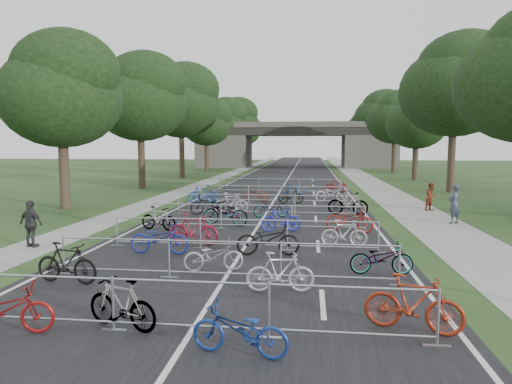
# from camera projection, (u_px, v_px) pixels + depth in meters

# --- Properties ---
(ground) EXTENTS (200.00, 200.00, 0.00)m
(ground) POSITION_uv_depth(u_px,v_px,m) (190.00, 334.00, 8.81)
(ground) COLOR #23401B
(ground) RESTS_ON ground
(road) EXTENTS (11.00, 140.00, 0.01)m
(road) POSITION_uv_depth(u_px,v_px,m) (292.00, 173.00, 58.20)
(road) COLOR black
(road) RESTS_ON ground
(sidewalk_right) EXTENTS (3.00, 140.00, 0.01)m
(sidewalk_right) POSITION_uv_depth(u_px,v_px,m) (355.00, 173.00, 57.27)
(sidewalk_right) COLOR gray
(sidewalk_right) RESTS_ON ground
(sidewalk_left) EXTENTS (2.00, 140.00, 0.01)m
(sidewalk_left) POSITION_uv_depth(u_px,v_px,m) (234.00, 172.00, 59.07)
(sidewalk_left) COLOR gray
(sidewalk_left) RESTS_ON ground
(lane_markings) EXTENTS (0.12, 140.00, 0.00)m
(lane_markings) POSITION_uv_depth(u_px,v_px,m) (292.00, 173.00, 58.20)
(lane_markings) COLOR silver
(lane_markings) RESTS_ON ground
(overpass_bridge) EXTENTS (31.00, 8.00, 7.05)m
(overpass_bridge) POSITION_uv_depth(u_px,v_px,m) (295.00, 145.00, 72.64)
(overpass_bridge) COLOR #4D4944
(overpass_bridge) RESTS_ON ground
(tree_left_0) EXTENTS (6.72, 6.72, 10.25)m
(tree_left_0) POSITION_uv_depth(u_px,v_px,m) (62.00, 93.00, 25.18)
(tree_left_0) COLOR #33261C
(tree_left_0) RESTS_ON ground
(tree_left_1) EXTENTS (7.56, 7.56, 11.53)m
(tree_left_1) POSITION_uv_depth(u_px,v_px,m) (141.00, 99.00, 36.95)
(tree_left_1) COLOR #33261C
(tree_left_1) RESTS_ON ground
(tree_right_1) EXTENTS (8.18, 8.18, 12.47)m
(tree_right_1) POSITION_uv_depth(u_px,v_px,m) (456.00, 87.00, 34.05)
(tree_right_1) COLOR #33261C
(tree_right_1) RESTS_ON ground
(tree_left_2) EXTENTS (8.40, 8.40, 12.81)m
(tree_left_2) POSITION_uv_depth(u_px,v_px,m) (182.00, 102.00, 48.72)
(tree_left_2) COLOR #33261C
(tree_left_2) RESTS_ON ground
(tree_right_2) EXTENTS (6.16, 6.16, 9.39)m
(tree_right_2) POSITION_uv_depth(u_px,v_px,m) (418.00, 121.00, 46.11)
(tree_right_2) COLOR #33261C
(tree_right_2) RESTS_ON ground
(tree_left_3) EXTENTS (6.72, 6.72, 10.25)m
(tree_left_3) POSITION_uv_depth(u_px,v_px,m) (207.00, 123.00, 60.74)
(tree_left_3) COLOR #33261C
(tree_left_3) RESTS_ON ground
(tree_right_3) EXTENTS (7.17, 7.17, 10.93)m
(tree_right_3) POSITION_uv_depth(u_px,v_px,m) (396.00, 118.00, 57.86)
(tree_right_3) COLOR #33261C
(tree_right_3) RESTS_ON ground
(tree_left_4) EXTENTS (7.56, 7.56, 11.53)m
(tree_left_4) POSITION_uv_depth(u_px,v_px,m) (224.00, 121.00, 72.51)
(tree_left_4) COLOR #33261C
(tree_left_4) RESTS_ON ground
(tree_right_4) EXTENTS (8.18, 8.18, 12.47)m
(tree_right_4) POSITION_uv_depth(u_px,v_px,m) (381.00, 116.00, 69.61)
(tree_right_4) COLOR #33261C
(tree_right_4) RESTS_ON ground
(tree_left_5) EXTENTS (8.40, 8.40, 12.81)m
(tree_left_5) POSITION_uv_depth(u_px,v_px,m) (236.00, 120.00, 84.28)
(tree_left_5) COLOR #33261C
(tree_left_5) RESTS_ON ground
(tree_right_5) EXTENTS (6.16, 6.16, 9.39)m
(tree_right_5) POSITION_uv_depth(u_px,v_px,m) (371.00, 131.00, 81.67)
(tree_right_5) COLOR #33261C
(tree_right_5) RESTS_ON ground
(tree_left_6) EXTENTS (6.72, 6.72, 10.25)m
(tree_left_6) POSITION_uv_depth(u_px,v_px,m) (245.00, 131.00, 96.30)
(tree_left_6) COLOR #33261C
(tree_left_6) RESTS_ON ground
(tree_right_6) EXTENTS (7.17, 7.17, 10.93)m
(tree_right_6) POSITION_uv_depth(u_px,v_px,m) (363.00, 128.00, 93.42)
(tree_right_6) COLOR #33261C
(tree_right_6) RESTS_ON ground
(barrier_row_0) EXTENTS (9.70, 0.08, 1.10)m
(barrier_row_0) POSITION_uv_depth(u_px,v_px,m) (189.00, 307.00, 8.75)
(barrier_row_0) COLOR #A4A7AC
(barrier_row_0) RESTS_ON ground
(barrier_row_1) EXTENTS (9.70, 0.08, 1.10)m
(barrier_row_1) POSITION_uv_depth(u_px,v_px,m) (224.00, 260.00, 12.31)
(barrier_row_1) COLOR #A4A7AC
(barrier_row_1) RESTS_ON ground
(barrier_row_2) EXTENTS (9.70, 0.08, 1.10)m
(barrier_row_2) POSITION_uv_depth(u_px,v_px,m) (243.00, 234.00, 15.86)
(barrier_row_2) COLOR #A4A7AC
(barrier_row_2) RESTS_ON ground
(barrier_row_3) EXTENTS (9.70, 0.08, 1.10)m
(barrier_row_3) POSITION_uv_depth(u_px,v_px,m) (256.00, 217.00, 19.62)
(barrier_row_3) COLOR #A4A7AC
(barrier_row_3) RESTS_ON ground
(barrier_row_4) EXTENTS (9.70, 0.08, 1.10)m
(barrier_row_4) POSITION_uv_depth(u_px,v_px,m) (265.00, 205.00, 23.57)
(barrier_row_4) COLOR #A4A7AC
(barrier_row_4) RESTS_ON ground
(barrier_row_5) EXTENTS (9.70, 0.08, 1.10)m
(barrier_row_5) POSITION_uv_depth(u_px,v_px,m) (273.00, 194.00, 28.51)
(barrier_row_5) COLOR #A4A7AC
(barrier_row_5) RESTS_ON ground
(barrier_row_6) EXTENTS (9.70, 0.08, 1.10)m
(barrier_row_6) POSITION_uv_depth(u_px,v_px,m) (279.00, 186.00, 34.43)
(barrier_row_6) COLOR #A4A7AC
(barrier_row_6) RESTS_ON ground
(bike_0) EXTENTS (2.00, 1.09, 1.00)m
(bike_0) POSITION_uv_depth(u_px,v_px,m) (3.00, 310.00, 8.74)
(bike_0) COLOR maroon
(bike_0) RESTS_ON ground
(bike_1) EXTENTS (1.76, 1.02, 1.02)m
(bike_1) POSITION_uv_depth(u_px,v_px,m) (122.00, 304.00, 9.01)
(bike_1) COLOR #A4A7AC
(bike_1) RESTS_ON ground
(bike_2) EXTENTS (1.83, 0.90, 0.92)m
(bike_2) POSITION_uv_depth(u_px,v_px,m) (239.00, 331.00, 7.85)
(bike_2) COLOR navy
(bike_2) RESTS_ON ground
(bike_3) EXTENTS (1.97, 1.08, 1.14)m
(bike_3) POSITION_uv_depth(u_px,v_px,m) (413.00, 304.00, 8.85)
(bike_3) COLOR maroon
(bike_3) RESTS_ON ground
(bike_4) EXTENTS (1.86, 0.77, 1.09)m
(bike_4) POSITION_uv_depth(u_px,v_px,m) (67.00, 263.00, 11.98)
(bike_4) COLOR black
(bike_4) RESTS_ON ground
(bike_5) EXTENTS (1.81, 0.99, 0.90)m
(bike_5) POSITION_uv_depth(u_px,v_px,m) (214.00, 256.00, 13.13)
(bike_5) COLOR #93939A
(bike_5) RESTS_ON ground
(bike_6) EXTENTS (1.74, 0.66, 1.02)m
(bike_6) POSITION_uv_depth(u_px,v_px,m) (280.00, 273.00, 11.23)
(bike_6) COLOR #A5A5AD
(bike_6) RESTS_ON ground
(bike_7) EXTENTS (1.79, 0.71, 0.92)m
(bike_7) POSITION_uv_depth(u_px,v_px,m) (381.00, 259.00, 12.80)
(bike_7) COLOR #A4A7AC
(bike_7) RESTS_ON ground
(bike_8) EXTENTS (2.03, 0.76, 1.06)m
(bike_8) POSITION_uv_depth(u_px,v_px,m) (159.00, 239.00, 15.18)
(bike_8) COLOR navy
(bike_8) RESTS_ON ground
(bike_9) EXTENTS (1.97, 0.81, 1.15)m
(bike_9) POSITION_uv_depth(u_px,v_px,m) (193.00, 230.00, 16.54)
(bike_9) COLOR maroon
(bike_9) RESTS_ON ground
(bike_10) EXTENTS (2.14, 0.93, 1.09)m
(bike_10) POSITION_uv_depth(u_px,v_px,m) (268.00, 239.00, 14.99)
(bike_10) COLOR black
(bike_10) RESTS_ON ground
(bike_11) EXTENTS (1.63, 0.47, 0.98)m
(bike_11) POSITION_uv_depth(u_px,v_px,m) (344.00, 234.00, 16.24)
(bike_11) COLOR #AAABB2
(bike_11) RESTS_ON ground
(bike_12) EXTENTS (1.76, 0.93, 1.02)m
(bike_12) POSITION_uv_depth(u_px,v_px,m) (158.00, 219.00, 19.36)
(bike_12) COLOR #A4A7AC
(bike_12) RESTS_ON ground
(bike_13) EXTENTS (2.29, 1.28, 1.14)m
(bike_13) POSITION_uv_depth(u_px,v_px,m) (225.00, 213.00, 20.56)
(bike_13) COLOR #A4A7AC
(bike_13) RESTS_ON ground
(bike_14) EXTENTS (1.76, 0.89, 1.02)m
(bike_14) POSITION_uv_depth(u_px,v_px,m) (281.00, 220.00, 19.06)
(bike_14) COLOR #1C259B
(bike_14) RESTS_ON ground
(bike_15) EXTENTS (2.12, 1.26, 1.05)m
(bike_15) POSITION_uv_depth(u_px,v_px,m) (350.00, 220.00, 19.03)
(bike_15) COLOR maroon
(bike_15) RESTS_ON ground
(bike_16) EXTENTS (2.19, 1.36, 1.09)m
(bike_16) POSITION_uv_depth(u_px,v_px,m) (210.00, 204.00, 23.70)
(bike_16) COLOR black
(bike_16) RESTS_ON ground
(bike_17) EXTENTS (1.89, 0.72, 1.11)m
(bike_17) POSITION_uv_depth(u_px,v_px,m) (231.00, 203.00, 24.08)
(bike_17) COLOR #A6A6AD
(bike_17) RESTS_ON ground
(bike_18) EXTENTS (1.87, 1.05, 0.93)m
(bike_18) POSITION_uv_depth(u_px,v_px,m) (271.00, 208.00, 22.88)
(bike_18) COLOR #A4A7AC
(bike_18) RESTS_ON ground
(bike_19) EXTENTS (2.12, 0.84, 1.24)m
(bike_19) POSITION_uv_depth(u_px,v_px,m) (348.00, 203.00, 23.53)
(bike_19) COLOR #A4A7AC
(bike_19) RESTS_ON ground
(bike_20) EXTENTS (1.97, 1.10, 1.14)m
(bike_20) POSITION_uv_depth(u_px,v_px,m) (203.00, 194.00, 28.39)
(bike_20) COLOR navy
(bike_20) RESTS_ON ground
(bike_21) EXTENTS (1.84, 1.02, 0.92)m
(bike_21) POSITION_uv_depth(u_px,v_px,m) (256.00, 195.00, 29.09)
(bike_21) COLOR maroon
(bike_21) RESTS_ON ground
(bike_22) EXTENTS (1.69, 0.92, 0.98)m
(bike_22) POSITION_uv_depth(u_px,v_px,m) (291.00, 196.00, 27.98)
(bike_22) COLOR black
(bike_22) RESTS_ON ground
(bike_23) EXTENTS (2.13, 1.08, 1.07)m
(bike_23) POSITION_uv_depth(u_px,v_px,m) (331.00, 194.00, 29.01)
(bike_23) COLOR #B7B5BE
(bike_23) RESTS_ON ground
(bike_26) EXTENTS (1.85, 0.91, 0.93)m
(bike_26) POSITION_uv_depth(u_px,v_px,m) (293.00, 188.00, 33.46)
(bike_26) COLOR #1A4192
(bike_26) RESTS_ON ground
(bike_27) EXTENTS (1.83, 0.91, 1.06)m
(bike_27) POSITION_uv_depth(u_px,v_px,m) (336.00, 186.00, 34.36)
(bike_27) COLOR maroon
(bike_27) RESTS_ON ground
(pedestrian_a) EXTENTS (0.81, 0.76, 1.86)m
(pedestrian_a) POSITION_uv_depth(u_px,v_px,m) (454.00, 204.00, 20.95)
(pedestrian_a) COLOR #2D3643
(pedestrian_a) RESTS_ON ground
(pedestrian_b) EXTENTS (0.95, 0.92, 1.54)m
(pedestrian_b) POSITION_uv_depth(u_px,v_px,m) (431.00, 197.00, 25.11)
(pedestrian_b) COLOR maroon
(pedestrian_b) RESTS_ON ground
(pedestrian_c) EXTENTS (1.06, 0.64, 1.68)m
(pedestrian_c) POSITION_uv_depth(u_px,v_px,m) (31.00, 224.00, 16.16)
(pedestrian_c) COLOR #2B2A2D
(pedestrian_c) RESTS_ON ground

